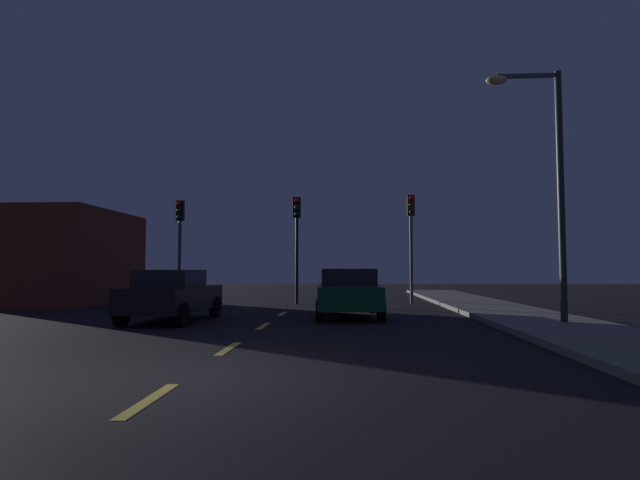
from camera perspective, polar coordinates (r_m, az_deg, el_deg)
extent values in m
plane|color=black|center=(14.25, -5.99, -9.34)|extent=(80.00, 80.00, 0.00)
cube|color=gray|center=(14.98, 23.97, -8.49)|extent=(3.00, 40.00, 0.15)
cube|color=#EACC4C|center=(6.40, -18.63, -16.64)|extent=(0.16, 1.60, 0.01)
cube|color=#EACC4C|center=(9.97, -10.22, -11.89)|extent=(0.16, 1.60, 0.01)
cube|color=#EACC4C|center=(13.66, -6.41, -9.58)|extent=(0.16, 1.60, 0.01)
cube|color=#EACC4C|center=(17.40, -4.25, -8.24)|extent=(0.16, 1.60, 0.01)
cylinder|color=#4C4C51|center=(23.41, -15.47, -1.28)|extent=(0.14, 0.14, 4.57)
cube|color=black|center=(23.54, -15.41, 3.19)|extent=(0.32, 0.24, 0.90)
sphere|color=red|center=(23.43, -15.52, 3.97)|extent=(0.20, 0.20, 0.20)
sphere|color=#3F2D0C|center=(23.39, -15.53, 3.24)|extent=(0.20, 0.20, 0.20)
sphere|color=#0C3319|center=(23.36, -15.54, 2.51)|extent=(0.20, 0.20, 0.20)
cylinder|color=black|center=(22.27, -2.62, -1.17)|extent=(0.14, 0.14, 4.67)
cube|color=black|center=(22.42, -2.60, 3.66)|extent=(0.32, 0.24, 0.90)
sphere|color=red|center=(22.31, -2.64, 4.47)|extent=(0.20, 0.20, 0.20)
sphere|color=#3F2D0C|center=(22.27, -2.65, 3.71)|extent=(0.20, 0.20, 0.20)
sphere|color=#0C3319|center=(22.23, -2.65, 2.94)|extent=(0.20, 0.20, 0.20)
cylinder|color=#4C4C51|center=(22.31, 10.21, -1.04)|extent=(0.14, 0.14, 4.73)
cube|color=#382D0C|center=(22.46, 10.15, 3.85)|extent=(0.32, 0.24, 0.90)
sphere|color=red|center=(22.34, 10.20, 4.66)|extent=(0.20, 0.20, 0.20)
sphere|color=#3F2D0C|center=(22.30, 10.20, 3.90)|extent=(0.20, 0.20, 0.20)
sphere|color=#0C3319|center=(22.27, 10.21, 3.13)|extent=(0.20, 0.20, 0.20)
cube|color=#0F4C2D|center=(16.20, 3.17, -6.28)|extent=(2.08, 4.27, 0.68)
cube|color=black|center=(15.97, 3.20, -4.17)|extent=(1.75, 1.96, 0.52)
cylinder|color=black|center=(17.74, 0.09, -7.13)|extent=(0.25, 0.65, 0.64)
cylinder|color=black|center=(17.81, 5.80, -7.10)|extent=(0.25, 0.65, 0.64)
cylinder|color=black|center=(14.67, -0.02, -7.93)|extent=(0.25, 0.65, 0.64)
cylinder|color=black|center=(14.76, 6.89, -7.88)|extent=(0.25, 0.65, 0.64)
cube|color=black|center=(15.40, -16.21, -6.30)|extent=(1.94, 4.02, 0.68)
cube|color=black|center=(15.20, -16.45, -4.14)|extent=(1.62, 1.84, 0.48)
cylinder|color=black|center=(17.04, -16.96, -7.14)|extent=(0.25, 0.65, 0.64)
cylinder|color=black|center=(16.47, -11.68, -7.36)|extent=(0.25, 0.65, 0.64)
cylinder|color=black|center=(14.48, -21.41, -7.76)|extent=(0.25, 0.65, 0.64)
cylinder|color=black|center=(13.80, -15.32, -8.10)|extent=(0.25, 0.65, 0.64)
cylinder|color=#2D2D30|center=(14.69, 25.43, 4.31)|extent=(0.18, 0.18, 6.73)
cube|color=#4C4C51|center=(15.19, 22.19, 16.69)|extent=(1.59, 0.10, 0.10)
ellipsoid|color=#F2D88C|center=(14.93, 19.18, 16.58)|extent=(0.56, 0.36, 0.24)
cube|color=maroon|center=(25.06, -26.20, -1.76)|extent=(4.16, 6.38, 4.07)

